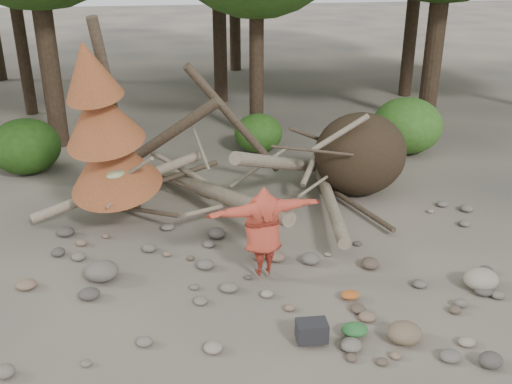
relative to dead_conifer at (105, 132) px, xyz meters
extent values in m
plane|color=#514C44|center=(3.12, -3.37, -2.11)|extent=(120.00, 120.00, 0.00)
ellipsoid|color=#332619|center=(5.72, 0.93, -1.12)|extent=(2.20, 1.87, 1.98)
cylinder|color=gray|center=(2.12, 0.33, -1.56)|extent=(2.61, 5.11, 1.08)
cylinder|color=gray|center=(3.92, 0.83, -1.21)|extent=(3.18, 3.71, 1.90)
cylinder|color=brown|center=(0.92, 1.23, -0.71)|extent=(3.08, 1.91, 2.49)
cylinder|color=gray|center=(4.72, 0.13, -1.76)|extent=(1.13, 4.98, 0.43)
cylinder|color=brown|center=(2.82, 1.43, -0.31)|extent=(2.39, 1.03, 2.89)
cylinder|color=gray|center=(0.12, 0.63, -1.41)|extent=(3.71, 0.86, 1.20)
cylinder|color=#4C3F30|center=(0.62, 0.13, -1.81)|extent=(1.52, 1.70, 0.49)
cylinder|color=gray|center=(3.32, 1.03, -1.31)|extent=(1.57, 0.85, 0.69)
cylinder|color=#4C3F30|center=(4.92, 1.53, -0.91)|extent=(1.92, 1.25, 1.10)
cylinder|color=gray|center=(1.92, 0.83, -0.61)|extent=(0.37, 1.42, 0.85)
cylinder|color=#4C3F30|center=(5.32, -0.17, -1.96)|extent=(0.79, 2.54, 0.12)
cylinder|color=gray|center=(2.32, -0.27, -1.66)|extent=(1.78, 1.11, 0.29)
cylinder|color=#4C3F30|center=(0.22, 0.43, 0.09)|extent=(0.67, 1.13, 4.35)
cone|color=brown|center=(0.06, 0.12, -0.61)|extent=(2.06, 2.13, 1.86)
cone|color=brown|center=(-0.05, -0.09, 0.39)|extent=(1.71, 1.78, 1.65)
cone|color=brown|center=(-0.14, -0.28, 1.29)|extent=(1.23, 1.30, 1.41)
cylinder|color=#38281C|center=(4.12, 5.83, 1.46)|extent=(0.44, 0.44, 7.14)
cylinder|color=#38281C|center=(-3.38, 10.13, 1.67)|extent=(0.42, 0.42, 7.56)
ellipsoid|color=#234A13|center=(-2.38, 3.83, -1.39)|extent=(1.80, 1.80, 1.44)
ellipsoid|color=#2E5D1B|center=(3.92, 4.43, -1.55)|extent=(1.40, 1.40, 1.12)
ellipsoid|color=#396F22|center=(8.12, 3.63, -1.31)|extent=(2.00, 2.00, 1.60)
imported|color=#AF3927|center=(2.72, -2.48, -1.20)|extent=(2.11, 0.83, 1.67)
cylinder|color=#8E8D5A|center=(0.34, -2.69, 0.10)|extent=(0.34, 0.34, 0.09)
cube|color=black|center=(3.07, -4.47, -1.96)|extent=(0.48, 0.33, 0.31)
ellipsoid|color=#255E2A|center=(3.75, -4.44, -2.03)|extent=(0.41, 0.34, 0.15)
ellipsoid|color=#A34F1C|center=(4.01, -3.49, -2.05)|extent=(0.31, 0.26, 0.11)
ellipsoid|color=brown|center=(4.44, -4.69, -1.96)|extent=(0.52, 0.47, 0.31)
ellipsoid|color=gray|center=(6.35, -3.53, -1.93)|extent=(0.60, 0.54, 0.36)
ellipsoid|color=#5F5850|center=(-0.11, -2.08, -1.93)|extent=(0.59, 0.53, 0.36)
camera|label=1|loc=(1.01, -11.18, 3.26)|focal=40.00mm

